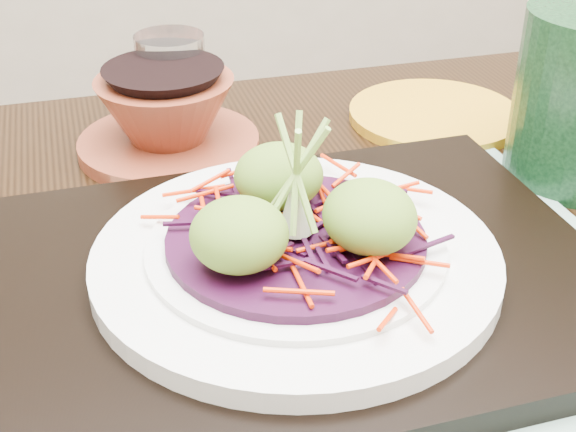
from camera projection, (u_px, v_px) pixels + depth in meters
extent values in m
cube|color=black|center=(236.00, 302.00, 0.58)|extent=(1.14, 0.77, 0.04)
cube|color=black|center=(544.00, 305.00, 1.15)|extent=(0.06, 0.06, 0.67)
cube|color=gray|center=(295.00, 293.00, 0.55)|extent=(0.50, 0.39, 0.00)
cube|color=black|center=(296.00, 279.00, 0.55)|extent=(0.43, 0.33, 0.02)
cylinder|color=silver|center=(296.00, 259.00, 0.54)|extent=(0.27, 0.27, 0.01)
cylinder|color=silver|center=(296.00, 247.00, 0.53)|extent=(0.20, 0.20, 0.01)
cylinder|color=#300926|center=(296.00, 239.00, 0.53)|extent=(0.17, 0.17, 0.01)
ellipsoid|color=olive|center=(240.00, 235.00, 0.49)|extent=(0.07, 0.07, 0.05)
ellipsoid|color=olive|center=(370.00, 217.00, 0.51)|extent=(0.07, 0.07, 0.05)
ellipsoid|color=olive|center=(279.00, 176.00, 0.56)|extent=(0.07, 0.07, 0.05)
cylinder|color=white|center=(172.00, 83.00, 0.77)|extent=(0.07, 0.07, 0.09)
cylinder|color=maroon|center=(169.00, 144.00, 0.75)|extent=(0.21, 0.21, 0.01)
cylinder|color=#BC8014|center=(434.00, 115.00, 0.81)|extent=(0.19, 0.19, 0.01)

